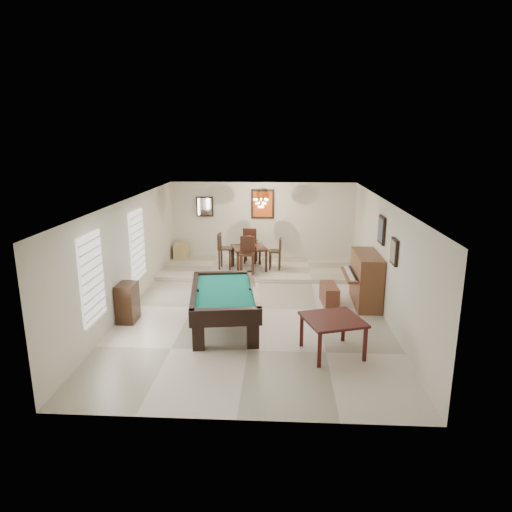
# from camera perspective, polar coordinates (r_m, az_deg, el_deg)

# --- Properties ---
(ground_plane) EXTENTS (6.00, 9.00, 0.02)m
(ground_plane) POSITION_cam_1_polar(r_m,az_deg,el_deg) (11.06, -0.18, -6.61)
(ground_plane) COLOR beige
(wall_back) EXTENTS (6.00, 0.04, 2.60)m
(wall_back) POSITION_cam_1_polar(r_m,az_deg,el_deg) (15.05, 0.83, 4.28)
(wall_back) COLOR silver
(wall_back) RESTS_ON ground_plane
(wall_front) EXTENTS (6.00, 0.04, 2.60)m
(wall_front) POSITION_cam_1_polar(r_m,az_deg,el_deg) (6.41, -2.59, -10.17)
(wall_front) COLOR silver
(wall_front) RESTS_ON ground_plane
(wall_left) EXTENTS (0.04, 9.00, 2.60)m
(wall_left) POSITION_cam_1_polar(r_m,az_deg,el_deg) (11.23, -15.64, 0.19)
(wall_left) COLOR silver
(wall_left) RESTS_ON ground_plane
(wall_right) EXTENTS (0.04, 9.00, 2.60)m
(wall_right) POSITION_cam_1_polar(r_m,az_deg,el_deg) (10.90, 15.76, -0.25)
(wall_right) COLOR silver
(wall_right) RESTS_ON ground_plane
(ceiling) EXTENTS (6.00, 9.00, 0.04)m
(ceiling) POSITION_cam_1_polar(r_m,az_deg,el_deg) (10.41, -0.19, 6.92)
(ceiling) COLOR white
(ceiling) RESTS_ON wall_back
(dining_step) EXTENTS (6.00, 2.50, 0.12)m
(dining_step) POSITION_cam_1_polar(r_m,az_deg,el_deg) (14.11, 0.60, -1.59)
(dining_step) COLOR beige
(dining_step) RESTS_ON ground_plane
(window_left_front) EXTENTS (0.06, 1.00, 1.70)m
(window_left_front) POSITION_cam_1_polar(r_m,az_deg,el_deg) (9.22, -19.81, -2.60)
(window_left_front) COLOR white
(window_left_front) RESTS_ON wall_left
(window_left_rear) EXTENTS (0.06, 1.00, 1.70)m
(window_left_rear) POSITION_cam_1_polar(r_m,az_deg,el_deg) (11.76, -14.62, 1.38)
(window_left_rear) COLOR white
(window_left_rear) RESTS_ON wall_left
(pool_table) EXTENTS (1.73, 2.70, 0.84)m
(pool_table) POSITION_cam_1_polar(r_m,az_deg,el_deg) (9.87, -3.97, -6.62)
(pool_table) COLOR black
(pool_table) RESTS_ON ground_plane
(square_table) EXTENTS (1.30, 1.30, 0.71)m
(square_table) POSITION_cam_1_polar(r_m,az_deg,el_deg) (8.86, 9.51, -9.81)
(square_table) COLOR #350F0D
(square_table) RESTS_ON ground_plane
(upright_piano) EXTENTS (0.86, 1.54, 1.28)m
(upright_piano) POSITION_cam_1_polar(r_m,az_deg,el_deg) (11.43, 12.85, -2.83)
(upright_piano) COLOR brown
(upright_piano) RESTS_ON ground_plane
(piano_bench) EXTENTS (0.42, 0.91, 0.49)m
(piano_bench) POSITION_cam_1_polar(r_m,az_deg,el_deg) (11.41, 9.14, -4.77)
(piano_bench) COLOR brown
(piano_bench) RESTS_ON ground_plane
(apothecary_chest) EXTENTS (0.39, 0.58, 0.87)m
(apothecary_chest) POSITION_cam_1_polar(r_m,az_deg,el_deg) (10.58, -15.77, -5.61)
(apothecary_chest) COLOR black
(apothecary_chest) RESTS_ON ground_plane
(dining_table) EXTENTS (1.20, 1.20, 0.81)m
(dining_table) POSITION_cam_1_polar(r_m,az_deg,el_deg) (13.77, -0.85, -0.01)
(dining_table) COLOR black
(dining_table) RESTS_ON dining_step
(flower_vase) EXTENTS (0.16, 0.16, 0.24)m
(flower_vase) POSITION_cam_1_polar(r_m,az_deg,el_deg) (13.64, -0.86, 2.13)
(flower_vase) COLOR maroon
(flower_vase) RESTS_ON dining_table
(dining_chair_south) EXTENTS (0.43, 0.43, 1.13)m
(dining_chair_south) POSITION_cam_1_polar(r_m,az_deg,el_deg) (13.02, -1.14, -0.12)
(dining_chair_south) COLOR black
(dining_chair_south) RESTS_ON dining_step
(dining_chair_north) EXTENTS (0.46, 0.46, 1.14)m
(dining_chair_north) POSITION_cam_1_polar(r_m,az_deg,el_deg) (14.46, -0.68, 1.39)
(dining_chair_north) COLOR black
(dining_chair_north) RESTS_ON dining_step
(dining_chair_west) EXTENTS (0.43, 0.43, 1.09)m
(dining_chair_west) POSITION_cam_1_polar(r_m,az_deg,el_deg) (13.81, -3.83, 0.62)
(dining_chair_west) COLOR black
(dining_chair_west) RESTS_ON dining_step
(dining_chair_east) EXTENTS (0.38, 0.38, 0.96)m
(dining_chair_east) POSITION_cam_1_polar(r_m,az_deg,el_deg) (13.76, 2.39, 0.30)
(dining_chair_east) COLOR black
(dining_chair_east) RESTS_ON dining_step
(corner_bench) EXTENTS (0.43, 0.54, 0.48)m
(corner_bench) POSITION_cam_1_polar(r_m,az_deg,el_deg) (15.28, -9.32, 0.63)
(corner_bench) COLOR tan
(corner_bench) RESTS_ON dining_step
(chandelier) EXTENTS (0.44, 0.44, 0.60)m
(chandelier) POSITION_cam_1_polar(r_m,az_deg,el_deg) (13.63, 0.62, 7.03)
(chandelier) COLOR #FFE5B2
(chandelier) RESTS_ON ceiling
(back_painting) EXTENTS (0.75, 0.06, 0.95)m
(back_painting) POSITION_cam_1_polar(r_m,az_deg,el_deg) (14.91, 0.83, 6.52)
(back_painting) COLOR #D84C14
(back_painting) RESTS_ON wall_back
(back_mirror) EXTENTS (0.55, 0.06, 0.65)m
(back_mirror) POSITION_cam_1_polar(r_m,az_deg,el_deg) (15.13, -6.42, 6.16)
(back_mirror) COLOR white
(back_mirror) RESTS_ON wall_back
(right_picture_upper) EXTENTS (0.06, 0.55, 0.65)m
(right_picture_upper) POSITION_cam_1_polar(r_m,az_deg,el_deg) (11.05, 15.45, 3.16)
(right_picture_upper) COLOR slate
(right_picture_upper) RESTS_ON wall_right
(right_picture_lower) EXTENTS (0.06, 0.45, 0.55)m
(right_picture_lower) POSITION_cam_1_polar(r_m,az_deg,el_deg) (9.86, 16.91, 0.52)
(right_picture_lower) COLOR gray
(right_picture_lower) RESTS_ON wall_right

